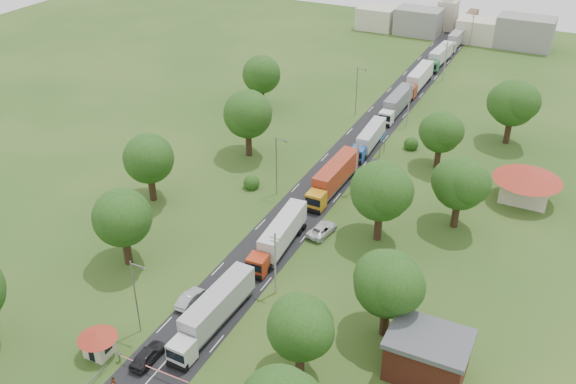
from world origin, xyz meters
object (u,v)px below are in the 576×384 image
Objects in this scene: truck_0 at (213,311)px; car_lane_mid at (190,298)px; info_sign at (383,140)px; car_lane_front at (148,355)px; pedestrian_near at (114,384)px; boom_barrier at (142,365)px; guard_booth at (98,339)px.

truck_0 reaches higher than car_lane_mid.
car_lane_mid is (-4.79, 2.16, -1.48)m from truck_0.
car_lane_front is (-6.97, -58.50, -2.16)m from info_sign.
car_lane_mid is 15.13m from pedestrian_near.
pedestrian_near is (0.64, -15.12, 0.12)m from car_lane_mid.
car_lane_front is at bearing 96.10° from car_lane_mid.
boom_barrier is 2.10× the size of guard_booth.
guard_booth is 6.11m from pedestrian_near.
car_lane_mid is at bearing 81.89° from pedestrian_near.
info_sign is 0.83× the size of car_lane_front.
truck_0 is at bearing 71.58° from boom_barrier.
pedestrian_near is (-4.15, -12.96, -1.36)m from truck_0.
info_sign is 63.98m from pedestrian_near.
car_lane_mid is at bearing 98.05° from boom_barrier.
car_lane_front is at bearing -96.79° from info_sign.
info_sign is at bearing 86.14° from truck_0.
guard_booth is 0.89× the size of car_lane_front.
guard_booth is at bearing -179.99° from boom_barrier.
guard_booth is 0.95× the size of car_lane_mid.
car_lane_front reaches higher than car_lane_mid.
info_sign is at bearing 83.76° from boom_barrier.
guard_booth is 2.50× the size of pedestrian_near.
guard_booth is 1.07× the size of info_sign.
truck_0 is (3.15, 9.46, 1.35)m from boom_barrier.
info_sign reaches higher than boom_barrier.
boom_barrier is 3.64m from pedestrian_near.
info_sign is 58.95m from car_lane_front.
boom_barrier is at bearing -108.42° from truck_0.
guard_booth is at bearing -133.54° from truck_0.
pedestrian_near is (4.84, -3.50, -1.28)m from guard_booth.
guard_booth is 61.27m from info_sign.
truck_0 reaches higher than boom_barrier.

